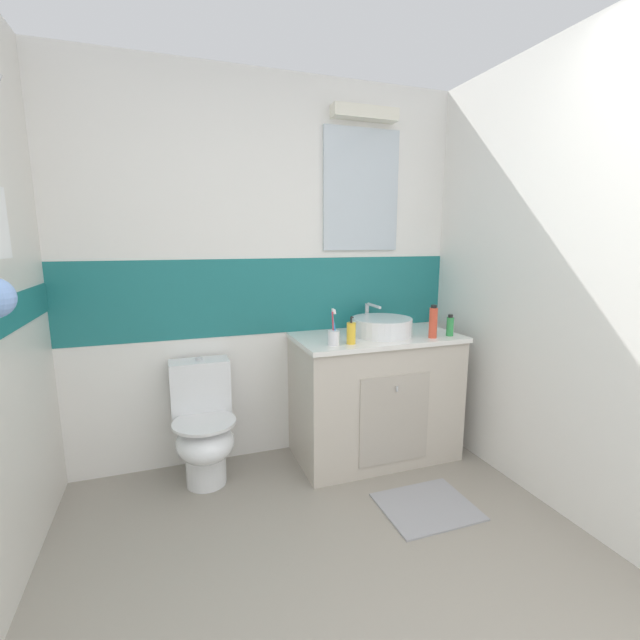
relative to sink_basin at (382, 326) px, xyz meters
The scene contains 11 objects.
ground_plane 1.46m from the sink_basin, 126.59° to the right, with size 3.20×3.48×0.04m, color gray.
wall_back_tiled 0.82m from the sink_basin, 152.15° to the left, with size 3.20×0.20×2.50m.
wall_right_plain 1.18m from the sink_basin, 52.89° to the right, with size 0.10×3.48×2.50m, color white.
vanity_cabinet 0.49m from the sink_basin, 153.42° to the left, with size 1.08×0.59×0.85m.
sink_basin is the anchor object (origin of this frame).
toilet 1.29m from the sink_basin, behind, with size 0.37×0.50×0.75m.
toothbrush_cup 0.43m from the sink_basin, 159.17° to the right, with size 0.07×0.07×0.22m.
soap_dispenser 0.33m from the sink_basin, 151.00° to the right, with size 0.05×0.05×0.17m.
deodorant_spray_can 0.45m from the sink_basin, 22.35° to the right, with size 0.05×0.05×0.14m.
shampoo_bottle_tall 0.33m from the sink_basin, 34.01° to the right, with size 0.05×0.05×0.21m.
bath_mat 1.11m from the sink_basin, 92.11° to the right, with size 0.51×0.43×0.01m, color #99999E.
Camera 1 is at (-0.64, -0.40, 1.47)m, focal length 24.26 mm.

